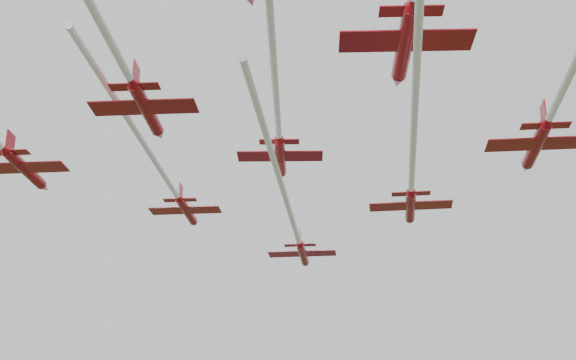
{
  "coord_description": "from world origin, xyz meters",
  "views": [
    {
      "loc": [
        10.16,
        -77.99,
        21.08
      ],
      "look_at": [
        4.49,
        -3.2,
        50.4
      ],
      "focal_mm": 50.0,
      "sensor_mm": 36.0,
      "label": 1
    }
  ],
  "objects": [
    {
      "name": "jet_lead",
      "position": [
        4.29,
        5.87,
        49.17
      ],
      "size": [
        8.49,
        54.87,
        2.54
      ],
      "rotation": [
        0.0,
        0.0,
        -0.03
      ],
      "color": "#AB0D18"
    },
    {
      "name": "jet_row2_left",
      "position": [
        -7.46,
        -4.94,
        50.1
      ],
      "size": [
        7.81,
        43.18,
        2.34
      ],
      "rotation": [
        0.0,
        0.0,
        -0.02
      ],
      "color": "#AB0D18"
    },
    {
      "name": "jet_row2_right",
      "position": [
        16.46,
        -9.34,
        49.61
      ],
      "size": [
        8.81,
        54.1,
        2.62
      ],
      "rotation": [
        0.0,
        0.0,
        -0.05
      ],
      "color": "#AB0D18"
    },
    {
      "name": "jet_row3_mid",
      "position": [
        5.23,
        -26.5,
        50.17
      ],
      "size": [
        7.97,
        61.72,
        2.36
      ],
      "rotation": [
        0.0,
        0.0,
        0.06
      ],
      "color": "#AB0D18"
    }
  ]
}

